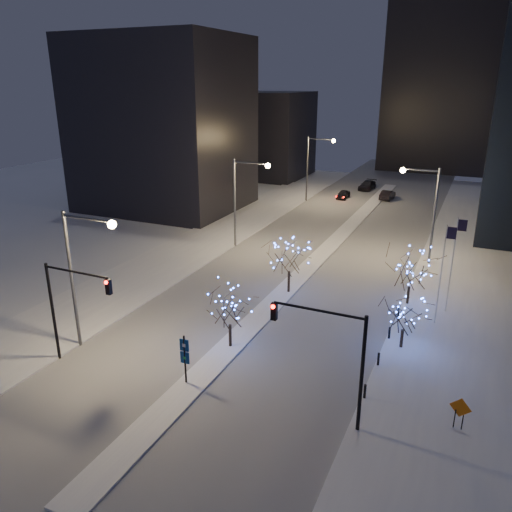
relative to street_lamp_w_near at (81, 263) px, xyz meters
The scene contains 25 objects.
ground 11.23m from the street_lamp_w_near, 12.61° to the right, with size 160.00×160.00×0.00m, color white.
road 34.80m from the street_lamp_w_near, 74.85° to the left, with size 20.00×130.00×0.02m, color #9CA0A9.
median 30.09m from the street_lamp_w_near, 72.30° to the left, with size 2.00×80.00×0.15m, color white.
east_sidewalk 30.63m from the street_lamp_w_near, 36.94° to the left, with size 10.00×90.00×0.15m, color white.
west_sidewalk 19.77m from the street_lamp_w_near, 105.71° to the left, with size 8.00×90.00×0.15m, color white.
filler_west_near 42.87m from the street_lamp_w_near, 116.64° to the left, with size 22.00×18.00×24.00m, color black.
filler_west_far 70.12m from the street_lamp_w_near, 104.09° to the left, with size 18.00×16.00×16.00m, color black.
horizon_block 92.38m from the street_lamp_w_near, 80.58° to the left, with size 24.00×14.00×42.00m, color black.
street_lamp_w_near is the anchor object (origin of this frame).
street_lamp_w_mid 25.00m from the street_lamp_w_near, 90.00° to the left, with size 4.40×0.56×10.00m.
street_lamp_w_far 50.00m from the street_lamp_w_near, 90.00° to the left, with size 4.40×0.56×10.00m.
street_lamp_east 33.85m from the street_lamp_w_near, 55.81° to the left, with size 3.90×0.56×10.00m.
traffic_signal_west 2.70m from the street_lamp_w_near, 76.04° to the right, with size 5.26×0.43×7.00m.
traffic_signal_east 17.99m from the street_lamp_w_near, ahead, with size 5.26×0.43×7.00m.
flagpoles 27.07m from the street_lamp_w_near, 34.36° to the left, with size 1.35×2.60×8.00m.
bollards 21.57m from the street_lamp_w_near, 22.69° to the left, with size 0.16×12.16×0.90m.
car_near 54.53m from the street_lamp_w_near, 85.96° to the left, with size 1.59×3.94×1.34m, color black.
car_mid 57.72m from the street_lamp_w_near, 79.53° to the left, with size 1.56×4.47×1.47m, color black.
car_far 63.23m from the street_lamp_w_near, 84.71° to the left, with size 2.09×5.13×1.49m, color black.
holiday_tree_median_near 10.47m from the street_lamp_w_near, 25.09° to the left, with size 4.61×4.61×4.60m.
holiday_tree_median_far 17.90m from the street_lamp_w_near, 58.17° to the left, with size 3.85×3.85×5.11m.
holiday_tree_plaza_near 22.42m from the street_lamp_w_near, 24.29° to the left, with size 4.39×4.39×4.09m.
holiday_tree_plaza_far 25.93m from the street_lamp_w_near, 40.93° to the left, with size 5.05×5.05×4.97m.
wayfinding_sign 9.65m from the street_lamp_w_near, ahead, with size 0.61×0.12×3.43m.
construction_sign 24.98m from the street_lamp_w_near, ahead, with size 1.15×0.29×1.93m.
Camera 1 is at (14.75, -21.76, 18.14)m, focal length 35.00 mm.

